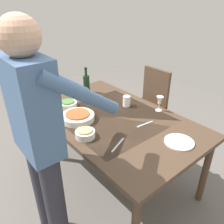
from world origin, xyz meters
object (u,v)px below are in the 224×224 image
Objects in this scene: wine_glass_right at (160,101)px; chair_near at (150,100)px; dining_table at (112,123)px; serving_bowl_pasta at (78,117)px; wine_bottle at (86,83)px; water_cup_near_right at (89,98)px; person_server at (41,138)px; water_cup_near_left at (127,101)px; side_bowl_bread at (85,133)px; side_bowl_salad at (68,104)px; dinner_plate_near at (179,142)px; wine_glass_left at (41,94)px.

chair_near is at bearing -42.53° from wine_glass_right.
serving_bowl_pasta is (0.15, 0.28, 0.10)m from dining_table.
chair_near is at bearing -113.37° from wine_bottle.
person_server is at bearing 128.67° from water_cup_near_right.
serving_bowl_pasta is at bearing 81.81° from water_cup_near_left.
wine_glass_right is at bearing -88.27° from person_server.
chair_near is at bearing -70.41° from water_cup_near_left.
water_cup_near_right is at bearing 35.22° from wine_glass_right.
water_cup_near_right is (0.32, 0.24, -0.01)m from water_cup_near_left.
wine_bottle is 0.91m from side_bowl_bread.
wine_glass_right is at bearing -114.72° from dining_table.
person_server is 9.38× the size of side_bowl_salad.
water_cup_near_left is 0.74m from dinner_plate_near.
wine_glass_right is (-0.88, -0.81, 0.00)m from wine_glass_left.
dining_table is 0.50m from side_bowl_salad.
water_cup_near_right is at bearing 37.67° from water_cup_near_left.
side_bowl_bread is at bearing 144.95° from wine_bottle.
side_bowl_bread is at bearing 163.59° from side_bowl_salad.
side_bowl_bread is at bearing 84.24° from wine_glass_right.
side_bowl_bread is at bearing -73.38° from person_server.
chair_near is (0.30, -0.89, -0.14)m from dining_table.
water_cup_near_left reaches higher than side_bowl_bread.
water_cup_near_left is (-0.55, -0.11, -0.06)m from wine_bottle.
side_bowl_salad is at bearing -12.12° from serving_bowl_pasta.
serving_bowl_pasta is 1.30× the size of dinner_plate_near.
wine_bottle reaches higher than chair_near.
serving_bowl_pasta is 1.88× the size of side_bowl_bread.
wine_bottle is at bearing -95.35° from wine_glass_left.
dinner_plate_near is (-1.08, -0.35, -0.03)m from side_bowl_salad.
chair_near is at bearing -38.41° from dinner_plate_near.
chair_near reaches higher than wine_glass_left.
person_server reaches higher than side_bowl_bread.
water_cup_near_left reaches higher than water_cup_near_right.
water_cup_near_right reaches higher than dinner_plate_near.
dinner_plate_near reaches higher than dining_table.
water_cup_near_left is (-0.60, -0.64, -0.05)m from wine_glass_left.
chair_near is 1.14m from side_bowl_salad.
serving_bowl_pasta is at bearing 138.39° from wine_bottle.
side_bowl_salad is 1.12× the size of side_bowl_bread.
side_bowl_bread is at bearing 107.22° from dining_table.
wine_glass_right is 0.66× the size of dinner_plate_near.
water_cup_near_left is at bearing -73.09° from person_server.
wine_glass_right is 1.67× the size of water_cup_near_right.
serving_bowl_pasta reaches higher than dinner_plate_near.
dinner_plate_near is at bearing -152.75° from serving_bowl_pasta.
water_cup_near_left is (0.28, 0.17, -0.05)m from wine_glass_right.
side_bowl_salad is at bearing 45.55° from wine_glass_right.
wine_glass_left is 0.66× the size of dinner_plate_near.
side_bowl_bread is 0.74m from dinner_plate_near.
chair_near reaches higher than dining_table.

